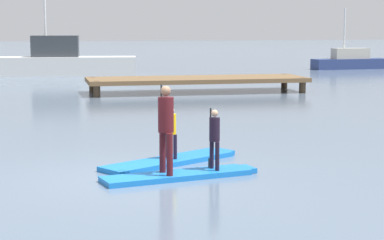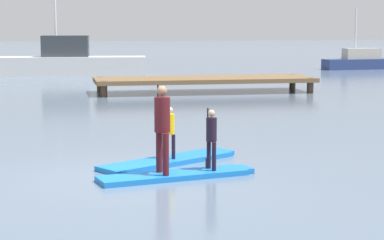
% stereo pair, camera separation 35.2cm
% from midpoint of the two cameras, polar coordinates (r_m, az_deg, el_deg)
% --- Properties ---
extents(ground_plane, '(240.00, 240.00, 0.00)m').
position_cam_midpoint_polar(ground_plane, '(13.24, -4.19, -4.69)').
color(ground_plane, slate).
extents(paddleboard_near, '(3.12, 2.25, 0.10)m').
position_cam_midpoint_polar(paddleboard_near, '(14.63, -1.10, -3.29)').
color(paddleboard_near, blue).
rests_on(paddleboard_near, ground).
extents(paddler_child_solo, '(0.26, 0.34, 1.13)m').
position_cam_midpoint_polar(paddler_child_solo, '(14.53, -1.13, -0.78)').
color(paddler_child_solo, black).
rests_on(paddler_child_solo, paddleboard_near).
extents(paddleboard_far, '(3.06, 1.24, 0.10)m').
position_cam_midpoint_polar(paddleboard_far, '(13.22, -0.46, -4.47)').
color(paddleboard_far, blue).
rests_on(paddleboard_far, ground).
extents(paddler_adult, '(0.34, 0.51, 1.64)m').
position_cam_midpoint_polar(paddler_adult, '(12.95, -1.64, -0.30)').
color(paddler_adult, '#4C1419').
rests_on(paddler_adult, paddleboard_far).
extents(paddler_child_front, '(0.24, 0.40, 1.16)m').
position_cam_midpoint_polar(paddler_child_front, '(13.39, 2.31, -1.30)').
color(paddler_child_front, black).
rests_on(paddler_child_front, paddleboard_far).
extents(fishing_boat_white_large, '(8.56, 2.85, 6.08)m').
position_cam_midpoint_polar(fishing_boat_white_large, '(41.35, -9.49, 4.65)').
color(fishing_boat_white_large, silver).
rests_on(fishing_boat_white_large, ground).
extents(motor_boat_small_navy, '(5.22, 1.66, 3.95)m').
position_cam_midpoint_polar(motor_boat_small_navy, '(47.50, 13.68, 4.63)').
color(motor_boat_small_navy, navy).
rests_on(motor_boat_small_navy, ground).
extents(floating_dock, '(9.25, 2.86, 0.64)m').
position_cam_midpoint_polar(floating_dock, '(30.06, 1.32, 3.26)').
color(floating_dock, brown).
rests_on(floating_dock, ground).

